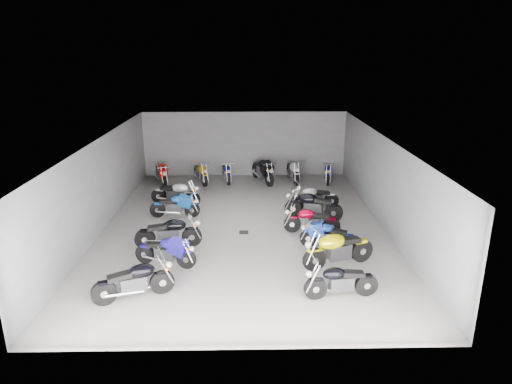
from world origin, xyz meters
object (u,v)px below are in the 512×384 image
at_px(motorcycle_back_b, 201,173).
at_px(motorcycle_right_d, 311,220).
at_px(motorcycle_left_f, 176,193).
at_px(motorcycle_right_b, 338,249).
at_px(motorcycle_left_b, 166,251).
at_px(motorcycle_left_c, 169,232).
at_px(motorcycle_back_c, 227,172).
at_px(motorcycle_back_f, 328,173).
at_px(drain_grate, 244,232).
at_px(motorcycle_right_a, 340,281).
at_px(motorcycle_right_c, 328,236).
at_px(motorcycle_right_e, 313,206).
at_px(motorcycle_left_a, 134,281).
at_px(motorcycle_right_f, 314,197).
at_px(motorcycle_back_a, 161,173).
at_px(motorcycle_left_e, 175,206).
at_px(motorcycle_back_d, 263,171).
at_px(motorcycle_back_e, 293,171).

bearing_deg(motorcycle_back_b, motorcycle_right_d, 104.59).
bearing_deg(motorcycle_left_f, motorcycle_right_b, 60.32).
height_order(motorcycle_left_b, motorcycle_left_c, motorcycle_left_c).
bearing_deg(motorcycle_right_d, motorcycle_back_c, 36.25).
relative_size(motorcycle_left_f, motorcycle_back_f, 1.07).
xyz_separation_m(drain_grate, motorcycle_right_b, (2.78, -2.63, 0.55)).
distance_m(motorcycle_right_a, motorcycle_back_f, 10.70).
bearing_deg(motorcycle_right_c, motorcycle_right_b, -158.34).
distance_m(motorcycle_right_b, motorcycle_back_c, 9.69).
bearing_deg(motorcycle_right_b, motorcycle_left_f, 23.45).
relative_size(motorcycle_right_b, motorcycle_right_e, 1.04).
distance_m(motorcycle_left_c, motorcycle_right_e, 5.55).
relative_size(motorcycle_right_d, motorcycle_back_f, 1.01).
xyz_separation_m(motorcycle_left_c, motorcycle_right_e, (4.98, 2.46, 0.02)).
relative_size(motorcycle_left_b, motorcycle_right_a, 0.96).
bearing_deg(motorcycle_left_c, motorcycle_left_a, -13.07).
bearing_deg(motorcycle_back_b, motorcycle_left_c, 67.13).
xyz_separation_m(motorcycle_right_b, motorcycle_back_f, (1.21, 8.84, -0.09)).
relative_size(motorcycle_left_b, motorcycle_back_f, 0.97).
relative_size(drain_grate, motorcycle_right_c, 0.17).
bearing_deg(motorcycle_right_f, motorcycle_right_c, 172.29).
bearing_deg(motorcycle_left_a, motorcycle_left_b, 143.09).
bearing_deg(motorcycle_right_b, motorcycle_back_a, 16.23).
height_order(motorcycle_left_c, motorcycle_left_e, motorcycle_left_c).
bearing_deg(motorcycle_left_a, motorcycle_back_b, 154.35).
relative_size(drain_grate, motorcycle_left_b, 0.17).
bearing_deg(motorcycle_left_a, motorcycle_back_f, 125.36).
distance_m(motorcycle_back_c, motorcycle_back_f, 4.86).
height_order(motorcycle_right_a, motorcycle_back_d, motorcycle_back_d).
distance_m(motorcycle_back_a, motorcycle_back_f, 7.95).
bearing_deg(motorcycle_back_f, motorcycle_right_c, 88.66).
bearing_deg(motorcycle_left_e, motorcycle_left_c, 6.34).
height_order(motorcycle_left_a, motorcycle_right_c, motorcycle_left_a).
bearing_deg(motorcycle_left_b, motorcycle_back_b, -164.49).
distance_m(motorcycle_right_a, motorcycle_right_b, 1.78).
bearing_deg(motorcycle_left_c, motorcycle_right_f, 118.68).
bearing_deg(motorcycle_right_a, motorcycle_left_f, 29.01).
height_order(motorcycle_back_d, motorcycle_back_e, motorcycle_back_d).
distance_m(motorcycle_left_f, motorcycle_back_a, 3.34).
xyz_separation_m(motorcycle_right_e, motorcycle_right_f, (0.23, 1.18, -0.06)).
relative_size(motorcycle_right_e, motorcycle_back_b, 1.09).
relative_size(motorcycle_right_d, motorcycle_back_d, 0.85).
distance_m(drain_grate, motorcycle_left_a, 5.18).
distance_m(motorcycle_right_a, motorcycle_right_d, 4.29).
distance_m(motorcycle_right_f, motorcycle_back_a, 7.69).
distance_m(drain_grate, motorcycle_right_a, 5.08).
bearing_deg(motorcycle_left_b, motorcycle_left_f, -157.92).
distance_m(motorcycle_left_b, motorcycle_right_e, 6.16).
distance_m(motorcycle_right_f, motorcycle_back_e, 3.89).
distance_m(motorcycle_left_b, motorcycle_back_e, 9.95).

